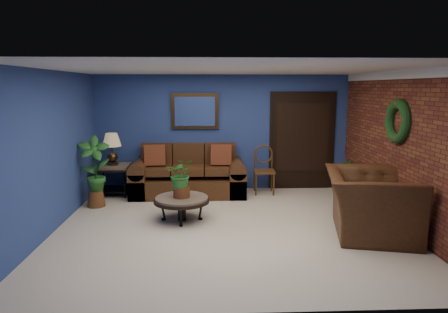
{
  "coord_description": "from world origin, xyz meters",
  "views": [
    {
      "loc": [
        -0.33,
        -6.16,
        2.24
      ],
      "look_at": [
        -0.05,
        0.55,
        1.06
      ],
      "focal_mm": 32.0,
      "sensor_mm": 36.0,
      "label": 1
    }
  ],
  "objects_px": {
    "end_table": "(113,172)",
    "table_lamp": "(112,145)",
    "side_chair": "(264,166)",
    "coffee_table": "(182,200)",
    "armchair": "(370,203)",
    "sofa": "(189,178)"
  },
  "relations": [
    {
      "from": "sofa",
      "to": "end_table",
      "type": "distance_m",
      "value": 1.57
    },
    {
      "from": "end_table",
      "to": "table_lamp",
      "type": "distance_m",
      "value": 0.56
    },
    {
      "from": "sofa",
      "to": "side_chair",
      "type": "xyz_separation_m",
      "value": [
        1.6,
        0.04,
        0.23
      ]
    },
    {
      "from": "armchair",
      "to": "side_chair",
      "type": "bearing_deg",
      "value": 40.19
    },
    {
      "from": "side_chair",
      "to": "armchair",
      "type": "bearing_deg",
      "value": -60.86
    },
    {
      "from": "end_table",
      "to": "table_lamp",
      "type": "height_order",
      "value": "table_lamp"
    },
    {
      "from": "armchair",
      "to": "table_lamp",
      "type": "bearing_deg",
      "value": 74.39
    },
    {
      "from": "sofa",
      "to": "side_chair",
      "type": "relative_size",
      "value": 2.32
    },
    {
      "from": "coffee_table",
      "to": "end_table",
      "type": "relative_size",
      "value": 1.34
    },
    {
      "from": "side_chair",
      "to": "armchair",
      "type": "height_order",
      "value": "side_chair"
    },
    {
      "from": "coffee_table",
      "to": "armchair",
      "type": "distance_m",
      "value": 3.02
    },
    {
      "from": "coffee_table",
      "to": "side_chair",
      "type": "height_order",
      "value": "side_chair"
    },
    {
      "from": "armchair",
      "to": "coffee_table",
      "type": "bearing_deg",
      "value": 88.64
    },
    {
      "from": "end_table",
      "to": "side_chair",
      "type": "distance_m",
      "value": 3.17
    },
    {
      "from": "table_lamp",
      "to": "side_chair",
      "type": "bearing_deg",
      "value": 1.36
    },
    {
      "from": "coffee_table",
      "to": "table_lamp",
      "type": "xyz_separation_m",
      "value": [
        -1.52,
        1.68,
        0.71
      ]
    },
    {
      "from": "sofa",
      "to": "coffee_table",
      "type": "xyz_separation_m",
      "value": [
        -0.04,
        -1.72,
        -0.0
      ]
    },
    {
      "from": "end_table",
      "to": "table_lamp",
      "type": "bearing_deg",
      "value": 135.0
    },
    {
      "from": "coffee_table",
      "to": "end_table",
      "type": "xyz_separation_m",
      "value": [
        -1.52,
        1.68,
        0.14
      ]
    },
    {
      "from": "sofa",
      "to": "armchair",
      "type": "bearing_deg",
      "value": -40.5
    },
    {
      "from": "coffee_table",
      "to": "table_lamp",
      "type": "distance_m",
      "value": 2.37
    },
    {
      "from": "coffee_table",
      "to": "armchair",
      "type": "xyz_separation_m",
      "value": [
        2.93,
        -0.75,
        0.13
      ]
    }
  ]
}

